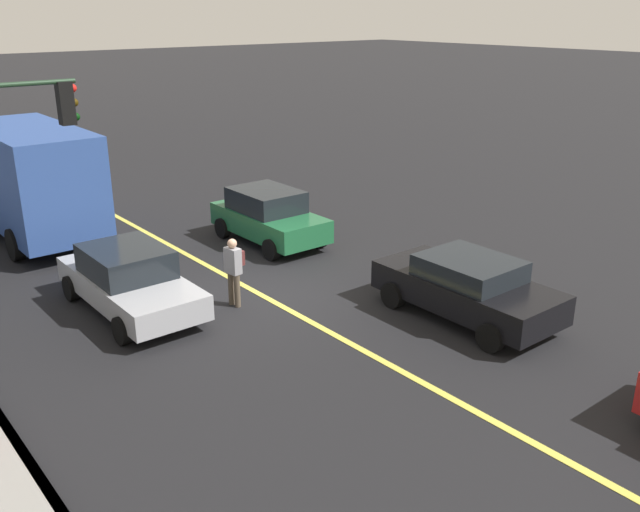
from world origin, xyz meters
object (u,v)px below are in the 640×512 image
at_px(car_green, 268,216).
at_px(truck_blue, 25,177).
at_px(pedestrian_with_backpack, 234,267).
at_px(car_black, 467,286).
at_px(car_silver, 129,279).

distance_m(car_green, truck_blue, 7.42).
xyz_separation_m(truck_blue, pedestrian_with_backpack, (-8.55, -1.90, -0.80)).
height_order(car_black, truck_blue, truck_blue).
relative_size(car_silver, truck_blue, 0.55).
height_order(truck_blue, pedestrian_with_backpack, truck_blue).
xyz_separation_m(car_green, car_black, (-7.01, -0.42, -0.07)).
distance_m(car_green, car_black, 7.02).
bearing_deg(pedestrian_with_backpack, car_green, -44.65).
relative_size(car_silver, pedestrian_with_backpack, 2.69).
bearing_deg(car_black, car_green, 3.41).
relative_size(car_black, pedestrian_with_backpack, 2.58).
bearing_deg(pedestrian_with_backpack, truck_blue, 12.51).
bearing_deg(car_green, pedestrian_with_backpack, 135.35).
distance_m(car_silver, car_black, 7.52).
xyz_separation_m(car_green, pedestrian_with_backpack, (-3.25, 3.21, 0.14)).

